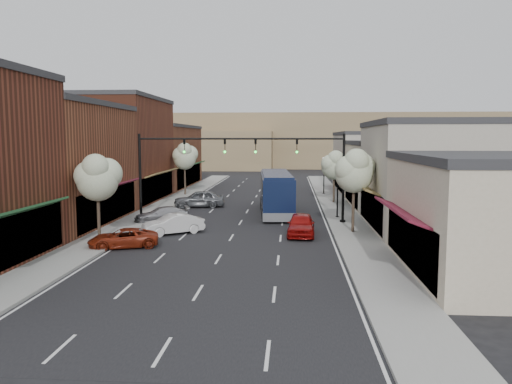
% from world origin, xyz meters
% --- Properties ---
extents(ground, '(160.00, 160.00, 0.00)m').
position_xyz_m(ground, '(0.00, 0.00, 0.00)').
color(ground, black).
rests_on(ground, ground).
extents(sidewalk_left, '(2.80, 73.00, 0.15)m').
position_xyz_m(sidewalk_left, '(-8.40, 18.50, 0.07)').
color(sidewalk_left, gray).
rests_on(sidewalk_left, ground).
extents(sidewalk_right, '(2.80, 73.00, 0.15)m').
position_xyz_m(sidewalk_right, '(8.40, 18.50, 0.07)').
color(sidewalk_right, gray).
rests_on(sidewalk_right, ground).
extents(curb_left, '(0.25, 73.00, 0.17)m').
position_xyz_m(curb_left, '(-7.00, 18.50, 0.07)').
color(curb_left, gray).
rests_on(curb_left, ground).
extents(curb_right, '(0.25, 73.00, 0.17)m').
position_xyz_m(curb_right, '(7.00, 18.50, 0.07)').
color(curb_right, gray).
rests_on(curb_right, ground).
extents(bldg_left_midnear, '(10.14, 14.10, 9.40)m').
position_xyz_m(bldg_left_midnear, '(-14.23, 6.00, 4.66)').
color(bldg_left_midnear, brown).
rests_on(bldg_left_midnear, ground).
extents(bldg_left_midfar, '(10.14, 14.10, 10.90)m').
position_xyz_m(bldg_left_midfar, '(-14.24, 20.00, 5.40)').
color(bldg_left_midfar, '#622C1C').
rests_on(bldg_left_midfar, ground).
extents(bldg_left_far, '(10.14, 18.10, 8.40)m').
position_xyz_m(bldg_left_far, '(-14.22, 36.00, 4.16)').
color(bldg_left_far, brown).
rests_on(bldg_left_far, ground).
extents(bldg_right_near, '(9.14, 12.10, 5.90)m').
position_xyz_m(bldg_right_near, '(13.69, -6.00, 2.92)').
color(bldg_right_near, beige).
rests_on(bldg_right_near, ground).
extents(bldg_right_midnear, '(9.14, 12.10, 7.90)m').
position_xyz_m(bldg_right_midnear, '(13.72, 6.00, 3.91)').
color(bldg_right_midnear, '#AAA291').
rests_on(bldg_right_midnear, ground).
extents(bldg_right_midfar, '(9.14, 12.10, 6.40)m').
position_xyz_m(bldg_right_midfar, '(13.70, 18.00, 3.17)').
color(bldg_right_midfar, beige).
rests_on(bldg_right_midfar, ground).
extents(bldg_right_far, '(9.14, 16.10, 7.40)m').
position_xyz_m(bldg_right_far, '(13.71, 32.00, 3.66)').
color(bldg_right_far, '#AAA291').
rests_on(bldg_right_far, ground).
extents(hill_far, '(120.00, 30.00, 12.00)m').
position_xyz_m(hill_far, '(0.00, 90.00, 6.00)').
color(hill_far, '#7A6647').
rests_on(hill_far, ground).
extents(hill_near, '(50.00, 20.00, 8.00)m').
position_xyz_m(hill_near, '(-25.00, 78.00, 4.00)').
color(hill_near, '#7A6647').
rests_on(hill_near, ground).
extents(signal_mast_right, '(8.22, 0.46, 7.00)m').
position_xyz_m(signal_mast_right, '(5.62, 8.00, 4.62)').
color(signal_mast_right, black).
rests_on(signal_mast_right, ground).
extents(signal_mast_left, '(8.22, 0.46, 7.00)m').
position_xyz_m(signal_mast_left, '(-5.62, 8.00, 4.62)').
color(signal_mast_left, black).
rests_on(signal_mast_left, ground).
extents(tree_right_near, '(2.85, 2.65, 5.95)m').
position_xyz_m(tree_right_near, '(8.35, 3.94, 4.45)').
color(tree_right_near, '#47382B').
rests_on(tree_right_near, ground).
extents(tree_right_far, '(2.85, 2.65, 5.43)m').
position_xyz_m(tree_right_far, '(8.35, 19.94, 3.99)').
color(tree_right_far, '#47382B').
rests_on(tree_right_far, ground).
extents(tree_left_near, '(2.85, 2.65, 5.69)m').
position_xyz_m(tree_left_near, '(-8.25, -0.06, 4.22)').
color(tree_left_near, '#47382B').
rests_on(tree_left_near, ground).
extents(tree_left_far, '(2.85, 2.65, 6.13)m').
position_xyz_m(tree_left_far, '(-8.25, 25.94, 4.60)').
color(tree_left_far, '#47382B').
rests_on(tree_left_far, ground).
extents(lamp_post_near, '(0.44, 0.44, 4.44)m').
position_xyz_m(lamp_post_near, '(7.80, 10.50, 3.01)').
color(lamp_post_near, black).
rests_on(lamp_post_near, ground).
extents(lamp_post_far, '(0.44, 0.44, 4.44)m').
position_xyz_m(lamp_post_far, '(7.80, 28.00, 3.01)').
color(lamp_post_far, black).
rests_on(lamp_post_far, ground).
extents(coach_bus, '(3.46, 11.96, 3.61)m').
position_xyz_m(coach_bus, '(2.64, 13.22, 1.88)').
color(coach_bus, '#0D1634').
rests_on(coach_bus, ground).
extents(red_hatchback, '(1.99, 4.57, 1.53)m').
position_xyz_m(red_hatchback, '(4.68, 3.04, 0.77)').
color(red_hatchback, maroon).
rests_on(red_hatchback, ground).
extents(parked_car_a, '(4.59, 3.21, 1.16)m').
position_xyz_m(parked_car_a, '(-6.20, -1.52, 0.58)').
color(parked_car_a, maroon).
rests_on(parked_car_a, ground).
extents(parked_car_b, '(4.34, 3.61, 1.40)m').
position_xyz_m(parked_car_b, '(-4.20, 2.98, 0.70)').
color(parked_car_b, silver).
rests_on(parked_car_b, ground).
extents(parked_car_c, '(4.62, 3.07, 1.24)m').
position_xyz_m(parked_car_c, '(-6.20, 7.60, 0.62)').
color(parked_car_c, '#9B9CA1').
rests_on(parked_car_c, ground).
extents(parked_car_d, '(5.06, 2.61, 1.65)m').
position_xyz_m(parked_car_d, '(-4.85, 16.43, 0.82)').
color(parked_car_d, '#54575C').
rests_on(parked_car_d, ground).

